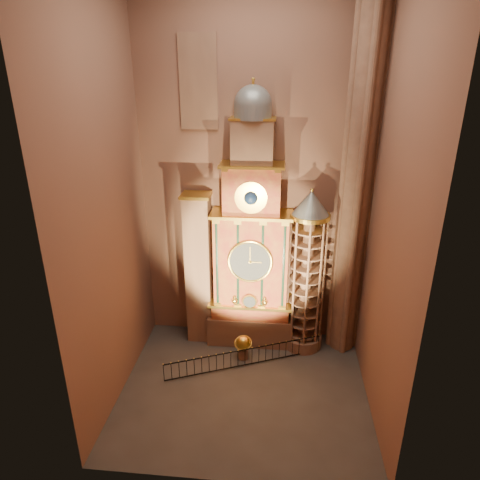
# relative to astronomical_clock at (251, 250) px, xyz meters

# --- Properties ---
(floor) EXTENTS (14.00, 14.00, 0.00)m
(floor) POSITION_rel_astronomical_clock_xyz_m (0.00, -4.96, -6.68)
(floor) COLOR #383330
(floor) RESTS_ON ground
(wall_back) EXTENTS (22.00, 0.00, 22.00)m
(wall_back) POSITION_rel_astronomical_clock_xyz_m (0.00, 1.04, 4.32)
(wall_back) COLOR #885C49
(wall_back) RESTS_ON floor
(wall_left) EXTENTS (0.00, 22.00, 22.00)m
(wall_left) POSITION_rel_astronomical_clock_xyz_m (-7.00, -4.96, 4.32)
(wall_left) COLOR #885C49
(wall_left) RESTS_ON floor
(wall_right) EXTENTS (0.00, 22.00, 22.00)m
(wall_right) POSITION_rel_astronomical_clock_xyz_m (7.00, -4.96, 4.32)
(wall_right) COLOR #885C49
(wall_right) RESTS_ON floor
(astronomical_clock) EXTENTS (5.60, 2.41, 16.70)m
(astronomical_clock) POSITION_rel_astronomical_clock_xyz_m (0.00, 0.00, 0.00)
(astronomical_clock) COLOR #8C634C
(astronomical_clock) RESTS_ON floor
(portrait_tower) EXTENTS (1.80, 1.60, 10.20)m
(portrait_tower) POSITION_rel_astronomical_clock_xyz_m (-3.40, 0.02, -1.53)
(portrait_tower) COLOR #8C634C
(portrait_tower) RESTS_ON floor
(stair_turret) EXTENTS (2.50, 2.50, 10.80)m
(stair_turret) POSITION_rel_astronomical_clock_xyz_m (3.50, -0.26, -1.41)
(stair_turret) COLOR #8C634C
(stair_turret) RESTS_ON floor
(gothic_pier) EXTENTS (2.04, 2.04, 22.00)m
(gothic_pier) POSITION_rel_astronomical_clock_xyz_m (6.10, 0.04, 4.32)
(gothic_pier) COLOR #8C634C
(gothic_pier) RESTS_ON floor
(stained_glass_window) EXTENTS (2.20, 0.14, 5.20)m
(stained_glass_window) POSITION_rel_astronomical_clock_xyz_m (-3.20, 0.95, 9.82)
(stained_glass_window) COLOR navy
(stained_glass_window) RESTS_ON wall_back
(celestial_globe) EXTENTS (1.24, 1.18, 1.61)m
(celestial_globe) POSITION_rel_astronomical_clock_xyz_m (-0.31, -2.12, -5.71)
(celestial_globe) COLOR #8C634C
(celestial_globe) RESTS_ON floor
(iron_railing) EXTENTS (9.25, 3.89, 1.20)m
(iron_railing) POSITION_rel_astronomical_clock_xyz_m (-0.12, -2.91, -6.03)
(iron_railing) COLOR black
(iron_railing) RESTS_ON floor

